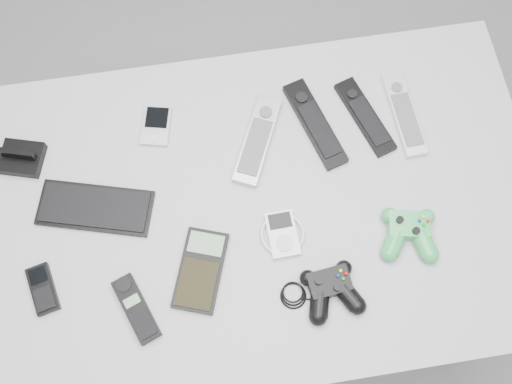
{
  "coord_description": "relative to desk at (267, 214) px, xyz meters",
  "views": [
    {
      "loc": [
        -0.11,
        -0.4,
        2.04
      ],
      "look_at": [
        -0.04,
        0.04,
        0.83
      ],
      "focal_mm": 42.0,
      "sensor_mm": 36.0,
      "label": 1
    }
  ],
  "objects": [
    {
      "name": "remote_black_b",
      "position": [
        0.25,
        0.17,
        0.08
      ],
      "size": [
        0.11,
        0.21,
        0.02
      ],
      "primitive_type": "cube",
      "rotation": [
        0.0,
        0.0,
        0.31
      ],
      "color": "black",
      "rests_on": "desk"
    },
    {
      "name": "controller_green",
      "position": [
        0.28,
        -0.11,
        0.09
      ],
      "size": [
        0.14,
        0.15,
        0.04
      ],
      "primitive_type": null,
      "rotation": [
        0.0,
        0.0,
        -0.2
      ],
      "color": "#238036",
      "rests_on": "desk"
    },
    {
      "name": "mp3_player",
      "position": [
        0.02,
        -0.07,
        0.08
      ],
      "size": [
        0.1,
        0.1,
        0.02
      ],
      "primitive_type": "cube",
      "rotation": [
        0.0,
        0.0,
        0.03
      ],
      "color": "silver",
      "rests_on": "desk"
    },
    {
      "name": "pda",
      "position": [
        -0.22,
        0.22,
        0.08
      ],
      "size": [
        0.08,
        0.11,
        0.02
      ],
      "primitive_type": "cube",
      "rotation": [
        0.0,
        0.0,
        -0.22
      ],
      "color": "#A2A2A9",
      "rests_on": "desk"
    },
    {
      "name": "remote_silver_b",
      "position": [
        0.34,
        0.16,
        0.08
      ],
      "size": [
        0.06,
        0.22,
        0.02
      ],
      "primitive_type": "cube",
      "rotation": [
        0.0,
        0.0,
        0.05
      ],
      "color": "silver",
      "rests_on": "desk"
    },
    {
      "name": "pda_keyboard",
      "position": [
        -0.37,
        0.05,
        0.08
      ],
      "size": [
        0.26,
        0.17,
        0.02
      ],
      "primitive_type": "cube",
      "rotation": [
        0.0,
        0.0,
        -0.27
      ],
      "color": "black",
      "rests_on": "desk"
    },
    {
      "name": "cordless_handset",
      "position": [
        -0.3,
        -0.18,
        0.08
      ],
      "size": [
        0.09,
        0.15,
        0.02
      ],
      "primitive_type": "cube",
      "rotation": [
        0.0,
        0.0,
        0.36
      ],
      "color": "black",
      "rests_on": "desk"
    },
    {
      "name": "mobile_phone",
      "position": [
        -0.49,
        -0.11,
        0.08
      ],
      "size": [
        0.07,
        0.11,
        0.02
      ],
      "primitive_type": "cube",
      "rotation": [
        0.0,
        0.0,
        0.23
      ],
      "color": "black",
      "rests_on": "desk"
    },
    {
      "name": "remote_black_a",
      "position": [
        0.14,
        0.17,
        0.08
      ],
      "size": [
        0.11,
        0.23,
        0.02
      ],
      "primitive_type": "cube",
      "rotation": [
        0.0,
        0.0,
        0.28
      ],
      "color": "black",
      "rests_on": "desk"
    },
    {
      "name": "desk",
      "position": [
        0.0,
        0.0,
        0.0
      ],
      "size": [
        1.2,
        0.77,
        0.81
      ],
      "color": "gray",
      "rests_on": "floor"
    },
    {
      "name": "floor",
      "position": [
        0.02,
        -0.02,
        -0.74
      ],
      "size": [
        3.5,
        3.5,
        0.0
      ],
      "primitive_type": "plane",
      "color": "slate",
      "rests_on": "ground"
    },
    {
      "name": "dock_bracket",
      "position": [
        -0.52,
        0.19,
        0.09
      ],
      "size": [
        0.11,
        0.1,
        0.05
      ],
      "primitive_type": "cube",
      "rotation": [
        0.0,
        0.0,
        -0.29
      ],
      "color": "black",
      "rests_on": "desk"
    },
    {
      "name": "calculator",
      "position": [
        -0.16,
        -0.12,
        0.08
      ],
      "size": [
        0.14,
        0.19,
        0.02
      ],
      "primitive_type": "cube",
      "rotation": [
        0.0,
        0.0,
        -0.34
      ],
      "color": "black",
      "rests_on": "desk"
    },
    {
      "name": "remote_silver_a",
      "position": [
        0.0,
        0.15,
        0.08
      ],
      "size": [
        0.14,
        0.22,
        0.02
      ],
      "primitive_type": "cube",
      "rotation": [
        0.0,
        0.0,
        -0.44
      ],
      "color": "#A2A2A9",
      "rests_on": "desk"
    },
    {
      "name": "controller_black",
      "position": [
        0.1,
        -0.21,
        0.09
      ],
      "size": [
        0.22,
        0.15,
        0.04
      ],
      "primitive_type": null,
      "rotation": [
        0.0,
        0.0,
        0.11
      ],
      "color": "black",
      "rests_on": "desk"
    }
  ]
}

